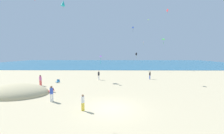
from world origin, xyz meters
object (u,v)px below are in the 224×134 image
(person_0, at_px, (83,101))
(person_4, at_px, (40,80))
(kite_purple, at_px, (100,56))
(kite_teal, at_px, (63,3))
(person_1, at_px, (150,75))
(beach_chair_near_camera, at_px, (51,90))
(kite_black, at_px, (136,54))
(person_2, at_px, (52,93))
(kite_red, at_px, (167,10))
(kite_lime, at_px, (148,20))
(kite_blue, at_px, (133,28))
(person_3, at_px, (99,75))
(kite_green, at_px, (164,39))
(kite_pink, at_px, (144,42))
(beach_chair_mid_beach, at_px, (58,81))

(person_0, xyz_separation_m, person_4, (-8.28, 8.90, 0.12))
(kite_purple, relative_size, kite_teal, 0.98)
(person_1, bearing_deg, beach_chair_near_camera, -112.83)
(person_0, distance_m, kite_black, 29.40)
(person_2, relative_size, kite_red, 1.48)
(kite_lime, height_order, kite_blue, kite_lime)
(beach_chair_near_camera, xyz_separation_m, kite_blue, (13.04, 23.08, 11.69))
(person_1, bearing_deg, kite_purple, -124.64)
(person_3, height_order, kite_green, kite_green)
(kite_green, relative_size, kite_pink, 0.82)
(beach_chair_mid_beach, distance_m, person_3, 6.93)
(kite_teal, bearing_deg, person_4, -97.29)
(person_4, bearing_deg, person_1, 46.79)
(kite_teal, bearing_deg, person_1, -7.64)
(person_2, height_order, person_4, person_4)
(kite_lime, relative_size, kite_blue, 0.88)
(kite_black, bearing_deg, kite_pink, 55.62)
(person_0, bearing_deg, person_2, -106.44)
(person_4, xyz_separation_m, kite_blue, (16.18, 19.67, 11.05))
(person_3, relative_size, kite_purple, 1.11)
(kite_green, relative_size, kite_teal, 0.69)
(person_2, distance_m, kite_blue, 30.83)
(kite_pink, bearing_deg, person_1, -97.99)
(beach_chair_mid_beach, bearing_deg, kite_lime, -104.44)
(person_0, distance_m, person_4, 12.15)
(person_3, bearing_deg, beach_chair_near_camera, -163.71)
(kite_lime, bearing_deg, beach_chair_near_camera, -123.42)
(kite_red, bearing_deg, person_4, -147.34)
(kite_pink, bearing_deg, person_3, -122.80)
(kite_pink, bearing_deg, kite_blue, -137.74)
(person_1, bearing_deg, kite_red, 92.16)
(beach_chair_near_camera, relative_size, person_4, 0.54)
(person_3, distance_m, kite_lime, 27.68)
(beach_chair_mid_beach, relative_size, person_1, 0.55)
(person_4, bearing_deg, kite_black, 77.23)
(beach_chair_mid_beach, bearing_deg, person_1, -140.82)
(person_3, height_order, kite_lime, kite_lime)
(person_0, height_order, kite_blue, kite_blue)
(person_1, xyz_separation_m, person_3, (-9.42, -0.82, 0.12))
(kite_purple, relative_size, kite_blue, 1.08)
(person_0, bearing_deg, kite_black, 177.33)
(person_4, relative_size, kite_teal, 1.08)
(kite_purple, height_order, kite_pink, kite_pink)
(person_1, height_order, kite_lime, kite_lime)
(person_0, bearing_deg, kite_teal, -141.39)
(beach_chair_near_camera, height_order, kite_black, kite_black)
(person_4, bearing_deg, kite_green, 38.10)
(kite_blue, bearing_deg, beach_chair_mid_beach, -129.64)
(person_4, bearing_deg, kite_red, 62.02)
(kite_red, distance_m, kite_purple, 22.97)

